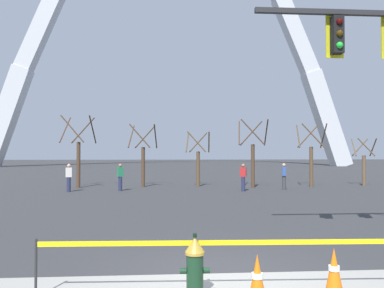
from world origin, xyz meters
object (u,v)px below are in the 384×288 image
(traffic_cone_mid_sidewalk, at_px, (334,272))
(pedestrian_walking_right, at_px, (69,177))
(monument_arch, at_px, (171,36))
(fire_hydrant, at_px, (195,268))
(pedestrian_near_trees, at_px, (120,177))
(pedestrian_walking_left, at_px, (284,176))
(traffic_cone_by_hydrant, at_px, (257,280))
(pedestrian_standing_center, at_px, (243,177))

(traffic_cone_mid_sidewalk, relative_size, pedestrian_walking_right, 0.46)
(pedestrian_walking_right, bearing_deg, monument_arch, 81.13)
(fire_hydrant, distance_m, traffic_cone_mid_sidewalk, 2.19)
(pedestrian_near_trees, bearing_deg, fire_hydrant, -79.91)
(fire_hydrant, bearing_deg, pedestrian_walking_left, 68.49)
(pedestrian_walking_right, bearing_deg, pedestrian_walking_left, 1.63)
(pedestrian_walking_right, distance_m, pedestrian_near_trees, 2.89)
(traffic_cone_by_hydrant, bearing_deg, pedestrian_walking_right, 111.81)
(pedestrian_walking_left, xyz_separation_m, pedestrian_standing_center, (-2.64, -0.76, 0.00))
(pedestrian_near_trees, bearing_deg, traffic_cone_mid_sidewalk, -72.96)
(pedestrian_standing_center, height_order, pedestrian_walking_right, same)
(monument_arch, bearing_deg, pedestrian_standing_center, -85.20)
(traffic_cone_by_hydrant, distance_m, monument_arch, 62.09)
(traffic_cone_by_hydrant, height_order, pedestrian_walking_left, pedestrian_walking_left)
(traffic_cone_mid_sidewalk, bearing_deg, fire_hydrant, 179.77)
(traffic_cone_by_hydrant, distance_m, traffic_cone_mid_sidewalk, 1.32)
(traffic_cone_by_hydrant, xyz_separation_m, pedestrian_walking_right, (-6.80, 16.98, 0.46))
(monument_arch, xyz_separation_m, pedestrian_near_trees, (-3.59, -41.09, -20.64))
(traffic_cone_mid_sidewalk, relative_size, pedestrian_standing_center, 0.46)
(traffic_cone_mid_sidewalk, xyz_separation_m, pedestrian_standing_center, (1.89, 16.30, 0.46))
(fire_hydrant, distance_m, pedestrian_walking_right, 17.71)
(fire_hydrant, distance_m, pedestrian_near_trees, 17.29)
(traffic_cone_by_hydrant, relative_size, pedestrian_walking_left, 0.46)
(traffic_cone_mid_sidewalk, xyz_separation_m, pedestrian_walking_left, (4.53, 17.06, 0.46))
(pedestrian_walking_left, relative_size, pedestrian_near_trees, 1.00)
(traffic_cone_by_hydrant, xyz_separation_m, traffic_cone_mid_sidewalk, (1.29, 0.28, 0.00))
(pedestrian_walking_left, bearing_deg, traffic_cone_mid_sidewalk, -104.87)
(fire_hydrant, xyz_separation_m, pedestrian_walking_left, (6.72, 17.05, 0.35))
(pedestrian_near_trees, bearing_deg, pedestrian_walking_right, -173.58)
(traffic_cone_mid_sidewalk, distance_m, pedestrian_standing_center, 16.41)
(monument_arch, bearing_deg, traffic_cone_mid_sidewalk, -88.40)
(fire_hydrant, relative_size, pedestrian_near_trees, 0.62)
(monument_arch, height_order, pedestrian_near_trees, monument_arch)
(fire_hydrant, height_order, pedestrian_standing_center, pedestrian_standing_center)
(fire_hydrant, bearing_deg, pedestrian_standing_center, 75.94)
(pedestrian_walking_left, bearing_deg, traffic_cone_by_hydrant, -108.55)
(pedestrian_walking_right, bearing_deg, traffic_cone_mid_sidewalk, -64.16)
(monument_arch, xyz_separation_m, pedestrian_walking_right, (-6.46, -41.41, -20.64))
(fire_hydrant, relative_size, traffic_cone_by_hydrant, 1.36)
(monument_arch, height_order, pedestrian_walking_left, monument_arch)
(traffic_cone_by_hydrant, relative_size, pedestrian_near_trees, 0.46)
(fire_hydrant, bearing_deg, traffic_cone_by_hydrant, -18.00)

